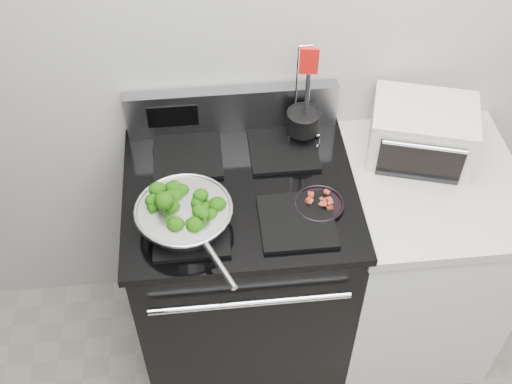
{
  "coord_description": "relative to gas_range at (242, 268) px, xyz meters",
  "views": [
    {
      "loc": [
        -0.4,
        -0.07,
        2.53
      ],
      "look_at": [
        -0.25,
        1.36,
        0.98
      ],
      "focal_mm": 45.0,
      "sensor_mm": 36.0,
      "label": 1
    }
  ],
  "objects": [
    {
      "name": "skillet",
      "position": [
        -0.19,
        -0.15,
        0.51
      ],
      "size": [
        0.31,
        0.47,
        0.07
      ],
      "rotation": [
        0.0,
        0.0,
        0.41
      ],
      "color": "silver",
      "rests_on": "gas_range"
    },
    {
      "name": "utensil_holder",
      "position": [
        0.24,
        0.2,
        0.53
      ],
      "size": [
        0.13,
        0.13,
        0.41
      ],
      "rotation": [
        0.0,
        0.0,
        -0.15
      ],
      "color": "silver",
      "rests_on": "gas_range"
    },
    {
      "name": "broccoli_pile",
      "position": [
        -0.19,
        -0.15,
        0.53
      ],
      "size": [
        0.24,
        0.24,
        0.08
      ],
      "primitive_type": null,
      "color": "black",
      "rests_on": "skillet"
    },
    {
      "name": "toaster_oven",
      "position": [
        0.66,
        0.13,
        0.53
      ],
      "size": [
        0.42,
        0.36,
        0.2
      ],
      "rotation": [
        0.0,
        0.0,
        -0.29
      ],
      "color": "silver",
      "rests_on": "counter"
    },
    {
      "name": "bacon_plate",
      "position": [
        0.25,
        -0.11,
        0.48
      ],
      "size": [
        0.17,
        0.17,
        0.04
      ],
      "rotation": [
        0.0,
        0.0,
        0.28
      ],
      "color": "black",
      "rests_on": "gas_range"
    },
    {
      "name": "counter",
      "position": [
        0.68,
        -0.0,
        -0.03
      ],
      "size": [
        0.62,
        0.68,
        0.92
      ],
      "color": "white",
      "rests_on": "floor"
    },
    {
      "name": "back_wall",
      "position": [
        0.3,
        0.34,
        0.86
      ],
      "size": [
        4.0,
        0.02,
        2.7
      ],
      "primitive_type": "cube",
      "color": "beige",
      "rests_on": "ground"
    },
    {
      "name": "gas_range",
      "position": [
        0.0,
        0.0,
        0.0
      ],
      "size": [
        0.79,
        0.69,
        1.13
      ],
      "color": "black",
      "rests_on": "floor"
    }
  ]
}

